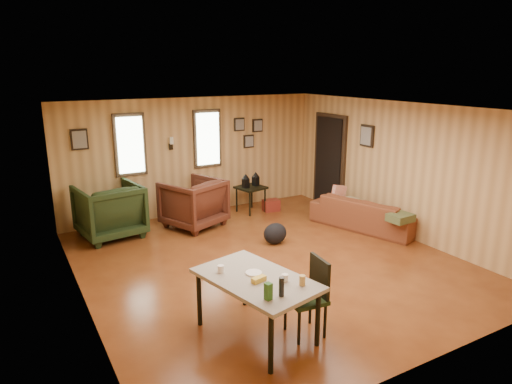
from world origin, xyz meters
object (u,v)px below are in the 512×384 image
Objects in this scene: dining_table at (257,283)px; sofa at (366,208)px; recliner_brown at (193,201)px; side_table at (251,185)px; end_table at (127,210)px; recliner_green at (109,208)px.

sofa is at bearing 18.14° from dining_table.
side_table is (1.40, 0.25, 0.07)m from recliner_brown.
dining_table is (0.39, -4.18, 0.23)m from end_table.
side_table is (2.92, 0.03, 0.05)m from recliner_green.
dining_table is at bearing -118.18° from side_table.
recliner_green is at bearing -31.11° from recliner_brown.
sofa reaches higher than end_table.
recliner_green reaches higher than side_table.
dining_table reaches higher than side_table.
dining_table is (-3.61, -2.15, 0.25)m from sofa.
recliner_green is 2.92m from side_table.
recliner_green is 0.69× the size of dining_table.
side_table is (-1.41, 1.96, 0.18)m from sofa.
end_table is (-1.19, 0.32, -0.09)m from recliner_brown.
recliner_green is at bearing -162.26° from end_table.
sofa is 1.31× the size of dining_table.
recliner_brown is 1.20× the size of side_table.
sofa is 4.74m from recliner_green.
recliner_green reaches higher than sofa.
sofa is at bearing -26.87° from end_table.
end_table is at bearing 82.77° from dining_table.
recliner_green reaches higher than end_table.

